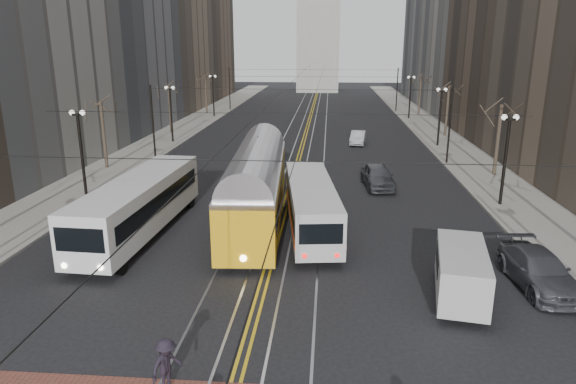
% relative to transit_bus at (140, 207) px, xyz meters
% --- Properties ---
extents(ground, '(260.00, 260.00, 0.00)m').
position_rel_transit_bus_xyz_m(ground, '(7.36, -11.23, -1.55)').
color(ground, black).
rests_on(ground, ground).
extents(sidewalk_left, '(5.00, 140.00, 0.15)m').
position_rel_transit_bus_xyz_m(sidewalk_left, '(-7.64, 33.77, -1.47)').
color(sidewalk_left, gray).
rests_on(sidewalk_left, ground).
extents(sidewalk_right, '(5.00, 140.00, 0.15)m').
position_rel_transit_bus_xyz_m(sidewalk_right, '(22.36, 33.77, -1.47)').
color(sidewalk_right, gray).
rests_on(sidewalk_right, ground).
extents(streetcar_rails, '(4.80, 130.00, 0.02)m').
position_rel_transit_bus_xyz_m(streetcar_rails, '(7.36, 33.77, -1.54)').
color(streetcar_rails, gray).
rests_on(streetcar_rails, ground).
extents(centre_lines, '(0.42, 130.00, 0.01)m').
position_rel_transit_bus_xyz_m(centre_lines, '(7.36, 33.77, -1.54)').
color(centre_lines, gold).
rests_on(centre_lines, ground).
extents(lamp_posts, '(27.60, 57.20, 5.60)m').
position_rel_transit_bus_xyz_m(lamp_posts, '(7.36, 17.52, 1.25)').
color(lamp_posts, black).
rests_on(lamp_posts, ground).
extents(street_trees, '(31.68, 53.28, 5.60)m').
position_rel_transit_bus_xyz_m(street_trees, '(7.36, 24.02, 1.25)').
color(street_trees, '#382D23').
rests_on(street_trees, ground).
extents(trolley_wires, '(25.96, 120.00, 6.60)m').
position_rel_transit_bus_xyz_m(trolley_wires, '(7.36, 23.60, 2.23)').
color(trolley_wires, black).
rests_on(trolley_wires, ground).
extents(transit_bus, '(3.20, 12.48, 3.09)m').
position_rel_transit_bus_xyz_m(transit_bus, '(0.00, 0.00, 0.00)').
color(transit_bus, silver).
rests_on(transit_bus, ground).
extents(streetcar, '(3.71, 15.32, 3.58)m').
position_rel_transit_bus_xyz_m(streetcar, '(5.95, 2.75, 0.24)').
color(streetcar, '#F2B015').
rests_on(streetcar, ground).
extents(rear_bus, '(3.55, 10.79, 2.76)m').
position_rel_transit_bus_xyz_m(rear_bus, '(9.16, 1.20, -0.16)').
color(rear_bus, silver).
rests_on(rear_bus, ground).
extents(cargo_van, '(2.65, 5.06, 2.13)m').
position_rel_transit_bus_xyz_m(cargo_van, '(15.44, -6.23, -0.48)').
color(cargo_van, '#BCBCBC').
rests_on(cargo_van, ground).
extents(sedan_grey, '(2.42, 5.07, 1.67)m').
position_rel_transit_bus_xyz_m(sedan_grey, '(13.64, 10.77, -0.71)').
color(sedan_grey, '#3E4045').
rests_on(sedan_grey, ground).
extents(sedan_silver, '(1.94, 4.27, 1.36)m').
position_rel_transit_bus_xyz_m(sedan_silver, '(13.07, 27.52, -0.87)').
color(sedan_silver, '#B6B8BF').
rests_on(sedan_silver, ground).
extents(sedan_parked, '(2.51, 5.32, 1.50)m').
position_rel_transit_bus_xyz_m(sedan_parked, '(19.06, -4.71, -0.80)').
color(sedan_parked, '#46484F').
rests_on(sedan_parked, ground).
extents(pedestrian_d, '(1.12, 1.27, 1.71)m').
position_rel_transit_bus_xyz_m(pedestrian_d, '(5.41, -12.73, -0.68)').
color(pedestrian_d, black).
rests_on(pedestrian_d, crosswalk_band).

